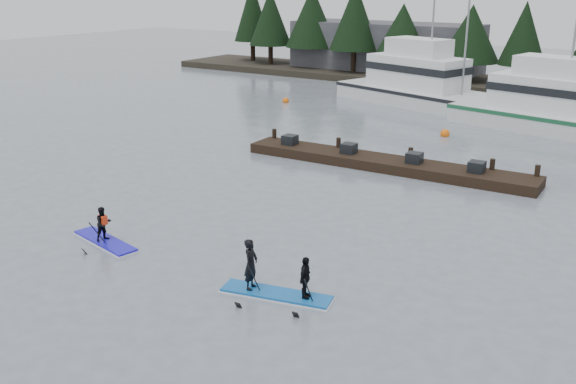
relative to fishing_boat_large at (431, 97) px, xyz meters
The scene contains 11 objects.
ground 31.53m from the fishing_boat_large, 82.42° to the right, with size 160.00×160.00×0.00m, color slate.
far_shore 11.54m from the fishing_boat_large, 68.88° to the left, with size 70.00×8.00×0.60m, color #2D281E.
treeline 11.55m from the fishing_boat_large, 68.88° to the left, with size 60.00×4.00×8.00m, color black, non-canonical shape.
waterfront_building 16.21m from the fishing_boat_large, 127.66° to the left, with size 18.00×6.00×5.00m, color #4C4C51.
fishing_boat_large is the anchor object (origin of this frame).
fishing_boat_medium 10.77m from the fishing_boat_large, 19.44° to the right, with size 15.50×7.11×8.84m.
floating_dock 17.23m from the fishing_boat_large, 75.77° to the right, with size 14.79×1.97×0.49m, color black.
buoy_a 10.82m from the fishing_boat_large, 154.92° to the right, with size 0.49×0.49×0.49m, color orange.
buoy_b 9.52m from the fishing_boat_large, 63.32° to the right, with size 0.55×0.55×0.55m, color orange.
paddleboard_solo 30.84m from the fishing_boat_large, 89.86° to the right, with size 3.19×1.36×1.81m.
paddleboard_duo 31.68m from the fishing_boat_large, 76.46° to the right, with size 3.41×1.57×2.14m.
Camera 1 is at (12.96, -13.52, 8.87)m, focal length 40.00 mm.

